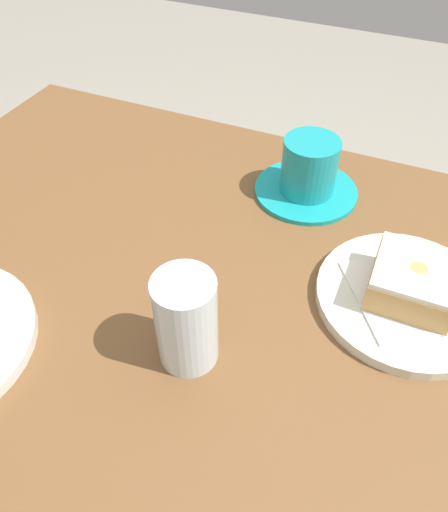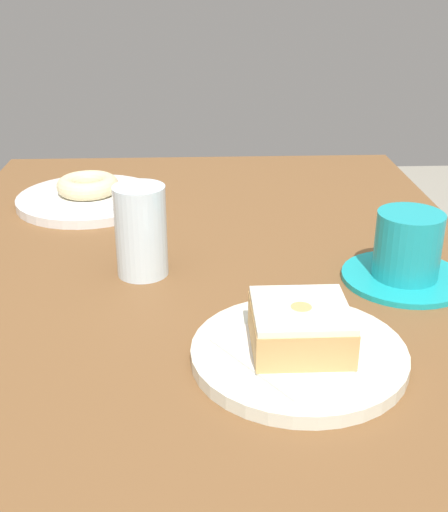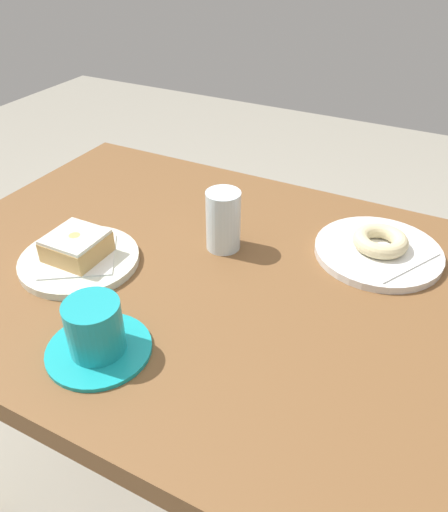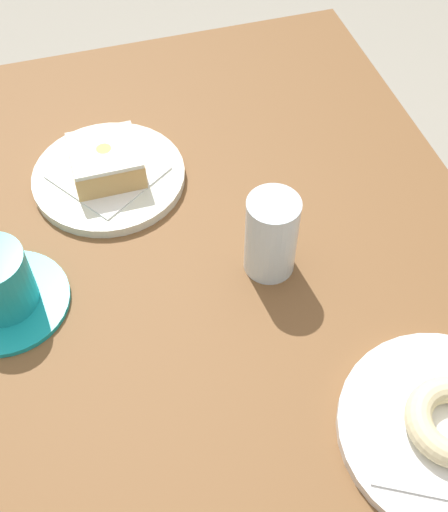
% 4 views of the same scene
% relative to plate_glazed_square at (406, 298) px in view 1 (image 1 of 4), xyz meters
% --- Properties ---
extents(ground_plane, '(6.00, 6.00, 0.00)m').
position_rel_plate_glazed_square_xyz_m(ground_plane, '(-0.22, -0.09, -0.77)').
color(ground_plane, gray).
extents(table, '(1.07, 0.77, 0.76)m').
position_rel_plate_glazed_square_xyz_m(table, '(-0.22, -0.09, -0.12)').
color(table, brown).
rests_on(table, ground_plane).
extents(plate_glazed_square, '(0.21, 0.21, 0.01)m').
position_rel_plate_glazed_square_xyz_m(plate_glazed_square, '(0.00, 0.00, 0.00)').
color(plate_glazed_square, silver).
rests_on(plate_glazed_square, table).
extents(napkin_glazed_square, '(0.18, 0.18, 0.00)m').
position_rel_plate_glazed_square_xyz_m(napkin_glazed_square, '(0.00, 0.00, 0.01)').
color(napkin_glazed_square, white).
rests_on(napkin_glazed_square, plate_glazed_square).
extents(donut_glazed_square, '(0.09, 0.09, 0.04)m').
position_rel_plate_glazed_square_xyz_m(donut_glazed_square, '(0.00, 0.00, 0.03)').
color(donut_glazed_square, tan).
rests_on(donut_glazed_square, napkin_glazed_square).
extents(water_glass, '(0.06, 0.06, 0.12)m').
position_rel_plate_glazed_square_xyz_m(water_glass, '(-0.21, -0.17, 0.05)').
color(water_glass, silver).
rests_on(water_glass, table).
extents(coffee_cup, '(0.15, 0.15, 0.09)m').
position_rel_plate_glazed_square_xyz_m(coffee_cup, '(-0.17, 0.16, 0.03)').
color(coffee_cup, teal).
rests_on(coffee_cup, table).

